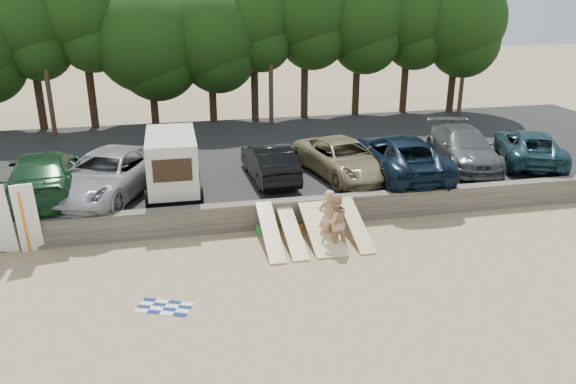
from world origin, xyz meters
The scene contains 26 objects.
ground centered at (0.00, 0.00, 0.00)m, with size 120.00×120.00×0.00m, color tan.
seawall centered at (0.00, 3.00, 0.50)m, with size 44.00×0.50×1.00m, color #6B6356.
parking_lot centered at (0.00, 10.50, 0.35)m, with size 44.00×14.50×0.70m, color #282828.
treeline centered at (-0.25, 17.52, 6.32)m, with size 33.56×6.64×9.13m.
utility_poles centered at (2.00, 16.00, 5.43)m, with size 25.80×0.26×9.00m.
box_trailer centered at (-3.87, 5.46, 2.02)m, with size 2.15×3.75×2.36m.
car_1 centered at (-8.68, 5.98, 1.60)m, with size 2.53×6.21×1.80m, color #14381E.
car_2 centered at (-6.36, 5.68, 1.57)m, with size 2.88×6.26×1.74m, color #9A9A9F.
car_3 centered at (0.11, 6.32, 1.46)m, with size 1.61×4.60×1.52m, color black.
car_4 centered at (3.28, 6.09, 1.47)m, with size 2.56×5.55×1.54m, color #8A7D58.
car_5 centered at (5.62, 5.71, 1.58)m, with size 2.91×6.32×1.76m, color black.
car_6 centered at (9.07, 6.52, 1.51)m, with size 2.27×5.59×1.62m, color #4A4D4F.
car_7 centered at (12.17, 6.10, 1.46)m, with size 2.52×5.46×1.52m, color #17363F.
surfboard_upright_3 centered at (-9.36, 2.52, 1.28)m, with size 0.50×0.06×2.60m, color white.
surfboard_upright_4 centered at (-8.72, 2.43, 1.27)m, with size 0.50×0.06×2.60m, color white.
surfboard_upright_5 centered at (-8.54, 2.50, 1.27)m, with size 0.50×0.06×2.60m, color white.
surfboard_low_0 centered at (-0.78, 1.37, 0.55)m, with size 0.56×3.00×0.07m, color beige.
surfboard_low_1 centered at (-0.01, 1.44, 0.43)m, with size 0.56×3.00×0.07m, color beige.
surfboard_low_2 centered at (0.79, 1.45, 0.50)m, with size 0.56×3.00×0.07m, color beige.
surfboard_low_3 centered at (1.33, 1.43, 0.50)m, with size 0.56×3.00×0.07m, color beige.
surfboard_low_4 centered at (2.28, 1.42, 0.51)m, with size 0.56×3.00×0.07m, color beige.
beachgoer_a centered at (1.21, 1.22, 0.98)m, with size 0.71×0.47×1.96m, color tan.
beachgoer_b centered at (1.32, 0.79, 0.97)m, with size 0.94×0.73×1.94m, color tan.
cooler centered at (-0.91, 2.40, 0.16)m, with size 0.38×0.30×0.32m, color green.
gear_bag centered at (0.42, 2.40, 0.11)m, with size 0.30×0.25×0.22m, color orange.
beach_towel centered at (-4.38, -1.84, 0.01)m, with size 1.50×1.50×0.00m, color white.
Camera 1 is at (-3.87, -15.77, 8.43)m, focal length 35.00 mm.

